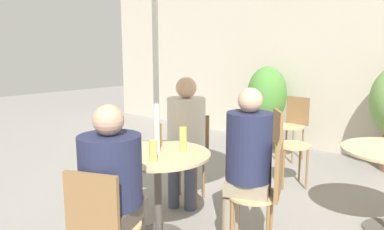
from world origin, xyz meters
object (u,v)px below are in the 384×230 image
object	(u,v)px
bistro_chair_2	(190,148)
beer_glass_1	(158,135)
bistro_chair_0	(101,222)
beer_glass_2	(130,144)
bistro_chair_1	(265,187)
bistro_chair_4	(285,140)
cafe_table_near	(158,171)
seated_person_0	(113,183)
beer_glass_0	(183,139)
seated_person_2	(186,131)
beer_glass_3	(153,151)
seated_person_1	(247,157)
bistro_chair_3	(294,121)
potted_plant_0	(266,104)

from	to	relation	value
bistro_chair_2	beer_glass_1	distance (m)	0.70
bistro_chair_0	beer_glass_2	xyz separation A→B (m)	(-0.47, 0.58, 0.27)
bistro_chair_0	bistro_chair_1	distance (m)	1.19
bistro_chair_4	beer_glass_1	bearing A→B (deg)	124.78
cafe_table_near	bistro_chair_1	distance (m)	0.84
seated_person_0	beer_glass_0	xyz separation A→B (m)	(-0.20, 0.82, 0.09)
seated_person_2	seated_person_0	bearing A→B (deg)	-90.00
beer_glass_0	beer_glass_3	xyz separation A→B (m)	(0.04, -0.35, -0.02)
cafe_table_near	beer_glass_2	distance (m)	0.32
bistro_chair_0	seated_person_1	xyz separation A→B (m)	(0.28, 1.06, 0.22)
bistro_chair_2	beer_glass_0	distance (m)	0.79
beer_glass_1	beer_glass_2	xyz separation A→B (m)	(0.04, -0.33, -0.01)
bistro_chair_3	seated_person_2	xyz separation A→B (m)	(-0.03, -2.10, 0.21)
cafe_table_near	seated_person_2	world-z (taller)	seated_person_2
bistro_chair_0	bistro_chair_2	world-z (taller)	same
seated_person_2	beer_glass_2	xyz separation A→B (m)	(0.19, -0.81, 0.06)
seated_person_0	beer_glass_3	distance (m)	0.50
bistro_chair_2	seated_person_2	bearing A→B (deg)	-90.00
bistro_chair_0	beer_glass_2	size ratio (longest dim) A/B	4.74
bistro_chair_1	seated_person_0	world-z (taller)	seated_person_0
bistro_chair_1	bistro_chair_2	xyz separation A→B (m)	(-1.12, 0.40, 0.00)
beer_glass_3	beer_glass_1	bearing A→B (deg)	133.34
bistro_chair_2	potted_plant_0	xyz separation A→B (m)	(-0.55, 2.31, 0.14)
bistro_chair_1	seated_person_2	xyz separation A→B (m)	(-1.06, 0.28, 0.21)
seated_person_0	potted_plant_0	distance (m)	3.89
beer_glass_1	potted_plant_0	size ratio (longest dim) A/B	0.15
bistro_chair_2	beer_glass_2	size ratio (longest dim) A/B	4.74
bistro_chair_4	seated_person_0	bearing A→B (deg)	139.39
beer_glass_0	bistro_chair_3	bearing A→B (deg)	98.18
bistro_chair_3	seated_person_0	xyz separation A→B (m)	(0.56, -3.37, 0.18)
bistro_chair_2	beer_glass_3	distance (m)	1.08
bistro_chair_0	beer_glass_0	size ratio (longest dim) A/B	4.41
bistro_chair_1	seated_person_2	bearing A→B (deg)	-129.78
bistro_chair_2	bistro_chair_0	bearing A→B (deg)	-90.00
beer_glass_3	bistro_chair_2	bearing A→B (deg)	118.14
bistro_chair_4	potted_plant_0	distance (m)	1.72
seated_person_0	beer_glass_2	xyz separation A→B (m)	(-0.41, 0.45, 0.09)
cafe_table_near	seated_person_0	distance (m)	0.71
seated_person_0	seated_person_2	xyz separation A→B (m)	(-0.59, 1.26, 0.03)
bistro_chair_0	potted_plant_0	distance (m)	4.03
bistro_chair_1	seated_person_0	distance (m)	1.11
bistro_chair_4	beer_glass_0	bearing A→B (deg)	133.81
beer_glass_2	bistro_chair_2	bearing A→B (deg)	104.69
bistro_chair_4	bistro_chair_1	bearing A→B (deg)	159.68
bistro_chair_1	beer_glass_2	distance (m)	1.06
bistro_chair_2	seated_person_1	size ratio (longest dim) A/B	0.68
cafe_table_near	beer_glass_0	world-z (taller)	beer_glass_0
seated_person_0	seated_person_1	size ratio (longest dim) A/B	0.96
bistro_chair_4	beer_glass_3	size ratio (longest dim) A/B	5.40
seated_person_1	beer_glass_2	bearing A→B (deg)	-82.39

